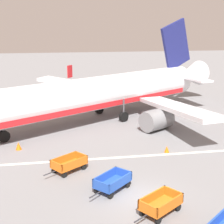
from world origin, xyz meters
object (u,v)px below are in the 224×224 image
object	(u,v)px
baggage_cart_fourth_in_row	(113,182)
traffic_cone_near_plane	(167,149)
baggage_cart_third_in_row	(161,204)
baggage_cart_far_end	(69,164)
airplane	(101,93)
traffic_cone_mid_apron	(19,146)

from	to	relation	value
baggage_cart_fourth_in_row	traffic_cone_near_plane	world-z (taller)	baggage_cart_fourth_in_row
baggage_cart_third_in_row	baggage_cart_far_end	world-z (taller)	same
airplane	traffic_cone_near_plane	world-z (taller)	airplane
baggage_cart_third_in_row	baggage_cart_fourth_in_row	xyz separation A→B (m)	(-2.28, 3.19, 0.00)
baggage_cart_far_end	traffic_cone_near_plane	bearing A→B (deg)	16.24
airplane	baggage_cart_fourth_in_row	bearing A→B (deg)	-95.14
airplane	traffic_cone_near_plane	bearing A→B (deg)	-68.97
baggage_cart_third_in_row	airplane	bearing A→B (deg)	92.21
baggage_cart_third_in_row	traffic_cone_mid_apron	world-z (taller)	baggage_cart_third_in_row
baggage_cart_third_in_row	traffic_cone_near_plane	bearing A→B (deg)	69.40
baggage_cart_far_end	traffic_cone_mid_apron	world-z (taller)	baggage_cart_far_end
baggage_cart_third_in_row	baggage_cart_far_end	size ratio (longest dim) A/B	1.01
airplane	baggage_cart_third_in_row	size ratio (longest dim) A/B	10.22
traffic_cone_near_plane	traffic_cone_mid_apron	world-z (taller)	traffic_cone_mid_apron
baggage_cart_fourth_in_row	traffic_cone_mid_apron	distance (m)	11.01
airplane	traffic_cone_mid_apron	xyz separation A→B (m)	(-8.36, -8.16, -2.71)
airplane	baggage_cart_fourth_in_row	size ratio (longest dim) A/B	10.96
baggage_cart_third_in_row	traffic_cone_near_plane	size ratio (longest dim) A/B	5.83
airplane	baggage_cart_third_in_row	xyz separation A→B (m)	(0.77, -19.97, -2.45)
baggage_cart_far_end	baggage_cart_third_in_row	bearing A→B (deg)	-53.19
baggage_cart_fourth_in_row	traffic_cone_near_plane	xyz separation A→B (m)	(5.70, 5.89, -0.32)
airplane	baggage_cart_far_end	distance (m)	14.19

